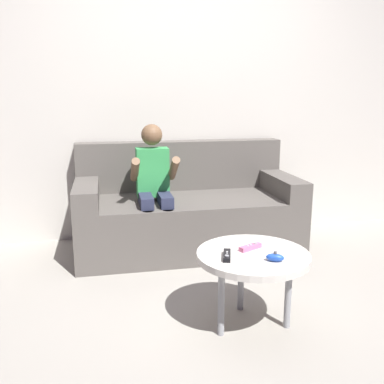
% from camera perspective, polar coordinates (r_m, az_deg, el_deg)
% --- Properties ---
extents(ground_plane, '(10.38, 10.38, 0.00)m').
position_cam_1_polar(ground_plane, '(2.46, 6.73, -17.22)').
color(ground_plane, '#9E998E').
extents(wall_back, '(5.19, 0.05, 2.50)m').
position_cam_1_polar(wall_back, '(3.74, -0.95, 13.23)').
color(wall_back, beige).
rests_on(wall_back, ground).
extents(couch, '(1.74, 0.80, 0.85)m').
position_cam_1_polar(couch, '(3.47, -0.73, -2.70)').
color(couch, '#56514C').
rests_on(couch, ground).
extents(person_seated_on_couch, '(0.34, 0.42, 1.02)m').
position_cam_1_polar(person_seated_on_couch, '(3.18, -5.09, 1.08)').
color(person_seated_on_couch, '#282D47').
rests_on(person_seated_on_couch, ground).
extents(coffee_table, '(0.60, 0.60, 0.42)m').
position_cam_1_polar(coffee_table, '(2.30, 8.12, -8.95)').
color(coffee_table, beige).
rests_on(coffee_table, ground).
extents(game_remote_pink_near_edge, '(0.14, 0.09, 0.03)m').
position_cam_1_polar(game_remote_pink_near_edge, '(2.32, 7.82, -7.32)').
color(game_remote_pink_near_edge, pink).
rests_on(game_remote_pink_near_edge, coffee_table).
extents(nunchuk_blue, '(0.10, 0.08, 0.05)m').
position_cam_1_polar(nunchuk_blue, '(2.18, 11.05, -8.59)').
color(nunchuk_blue, blue).
rests_on(nunchuk_blue, coffee_table).
extents(game_remote_black_far_corner, '(0.08, 0.14, 0.03)m').
position_cam_1_polar(game_remote_black_far_corner, '(2.20, 4.70, -8.46)').
color(game_remote_black_far_corner, black).
rests_on(game_remote_black_far_corner, coffee_table).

